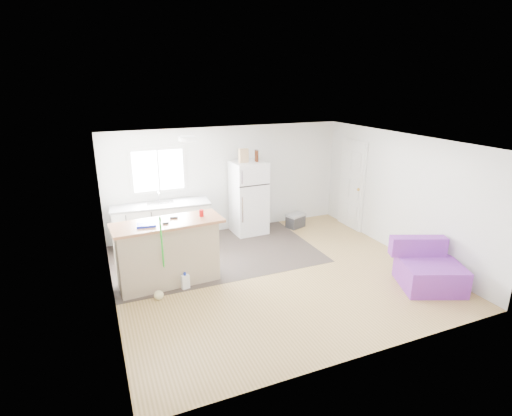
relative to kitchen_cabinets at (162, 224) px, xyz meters
The scene contains 19 objects.
room 2.81m from the kitchen_cabinets, 53.75° to the right, with size 5.51×5.01×2.41m.
vinyl_zone 1.36m from the kitchen_cabinets, 46.84° to the right, with size 4.05×2.50×0.00m, color #342C27.
window 1.13m from the kitchen_cabinets, 80.22° to the left, with size 1.18×0.06×0.98m.
interior_door 4.41m from the kitchen_cabinets, ahead, with size 0.11×0.92×2.10m.
ceiling_fixture 2.18m from the kitchen_cabinets, 67.80° to the right, with size 0.30×0.30×0.07m, color white.
kitchen_cabinets is the anchor object (origin of this frame).
peninsula 1.78m from the kitchen_cabinets, 96.95° to the right, with size 1.86×0.80×1.12m.
refrigerator 2.00m from the kitchen_cabinets, ahead, with size 0.76×0.72×1.65m.
cooler 3.13m from the kitchen_cabinets, ahead, with size 0.51×0.43×0.33m.
purple_seat 5.24m from the kitchen_cabinets, 43.14° to the right, with size 1.23×1.22×0.79m.
cleaner_jug 2.11m from the kitchen_cabinets, 90.38° to the right, with size 0.15×0.12×0.29m.
mop 2.28m from the kitchen_cabinets, 101.60° to the right, with size 0.26×0.39×1.42m.
red_cup 1.91m from the kitchen_cabinets, 76.61° to the right, with size 0.08×0.08×0.12m, color red.
blue_tray 2.03m from the kitchen_cabinets, 106.31° to the right, with size 0.30×0.22×0.04m, color #1524CA.
tool_a 1.78m from the kitchen_cabinets, 91.78° to the right, with size 0.14×0.05×0.03m, color black.
tool_b 1.99m from the kitchen_cabinets, 97.17° to the right, with size 0.10×0.04×0.03m, color black.
cardboard_box 2.27m from the kitchen_cabinets, ahead, with size 0.20×0.10×0.30m, color tan.
bottle_left 2.50m from the kitchen_cabinets, ahead, with size 0.07×0.07×0.25m, color #3D190B.
bottle_right 2.52m from the kitchen_cabinets, ahead, with size 0.07×0.07×0.25m, color #3D190B.
Camera 1 is at (-2.86, -5.90, 3.37)m, focal length 28.00 mm.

